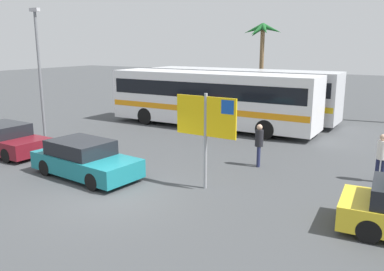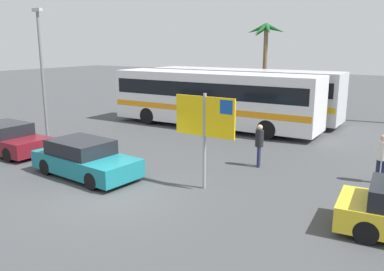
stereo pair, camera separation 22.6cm
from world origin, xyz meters
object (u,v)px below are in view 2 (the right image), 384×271
object	(u,v)px
car_teal	(85,159)
pedestrian_near_sign	(382,155)
bus_rear_coach	(243,92)
car_maroon	(7,139)
bus_front_coach	(213,97)
pedestrian_by_bus	(259,142)
ferry_sign	(206,120)

from	to	relation	value
car_teal	pedestrian_near_sign	size ratio (longest dim) A/B	2.54
bus_rear_coach	car_maroon	distance (m)	14.11
bus_rear_coach	pedestrian_near_sign	size ratio (longest dim) A/B	7.11
bus_front_coach	pedestrian_by_bus	xyz separation A→B (m)	(5.25, -5.79, -0.79)
bus_rear_coach	pedestrian_near_sign	world-z (taller)	bus_rear_coach
car_teal	pedestrian_near_sign	bearing A→B (deg)	32.83
bus_rear_coach	bus_front_coach	bearing A→B (deg)	-96.41
car_teal	pedestrian_by_bus	distance (m)	6.66
car_maroon	car_teal	xyz separation A→B (m)	(5.29, -0.48, 0.00)
ferry_sign	car_maroon	world-z (taller)	ferry_sign
car_teal	car_maroon	bearing A→B (deg)	-179.47
car_maroon	pedestrian_near_sign	distance (m)	15.25
ferry_sign	car_teal	world-z (taller)	ferry_sign
car_teal	pedestrian_near_sign	distance (m)	10.49
car_teal	pedestrian_near_sign	world-z (taller)	pedestrian_near_sign
ferry_sign	pedestrian_by_bus	world-z (taller)	ferry_sign
bus_rear_coach	pedestrian_by_bus	world-z (taller)	bus_rear_coach
car_maroon	pedestrian_near_sign	bearing A→B (deg)	18.74
car_teal	bus_rear_coach	bearing A→B (deg)	95.21
ferry_sign	pedestrian_near_sign	distance (m)	6.25
bus_rear_coach	car_teal	world-z (taller)	bus_rear_coach
bus_front_coach	bus_rear_coach	xyz separation A→B (m)	(0.37, 3.30, 0.00)
bus_rear_coach	ferry_sign	size ratio (longest dim) A/B	3.83
pedestrian_by_bus	bus_front_coach	bearing A→B (deg)	115.42
bus_front_coach	pedestrian_near_sign	size ratio (longest dim) A/B	7.11
bus_rear_coach	car_teal	bearing A→B (deg)	-90.51
bus_front_coach	pedestrian_near_sign	distance (m)	11.02
bus_front_coach	bus_rear_coach	size ratio (longest dim) A/B	1.00
bus_front_coach	ferry_sign	size ratio (longest dim) A/B	3.83
bus_front_coach	ferry_sign	distance (m)	10.19
bus_front_coach	car_teal	size ratio (longest dim) A/B	2.80
ferry_sign	car_maroon	xyz separation A→B (m)	(-9.72, -0.65, -1.69)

